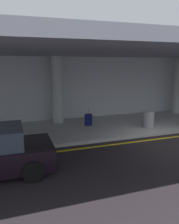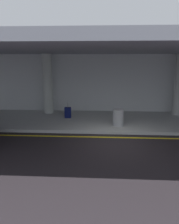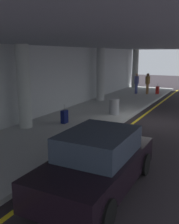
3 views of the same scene
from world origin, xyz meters
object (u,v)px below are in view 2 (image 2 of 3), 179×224
at_px(suitcase_upright_primary, 68,112).
at_px(trash_bin_steel, 118,118).
at_px(support_column_left_mid, 179,85).
at_px(support_column_far_left, 48,84).

distance_m(suitcase_upright_primary, trash_bin_steel, 3.15).
xyz_separation_m(suitcase_upright_primary, trash_bin_steel, (2.81, -1.41, 0.11)).
bearing_deg(trash_bin_steel, support_column_left_mid, 34.22).
height_order(support_column_far_left, trash_bin_steel, support_column_far_left).
relative_size(support_column_far_left, support_column_left_mid, 1.00).
bearing_deg(support_column_far_left, trash_bin_steel, -31.36).
xyz_separation_m(support_column_far_left, trash_bin_steel, (4.22, -2.57, -1.40)).
xyz_separation_m(support_column_left_mid, suitcase_upright_primary, (-6.59, -1.17, -1.51)).
height_order(support_column_far_left, suitcase_upright_primary, support_column_far_left).
distance_m(support_column_far_left, trash_bin_steel, 5.13).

